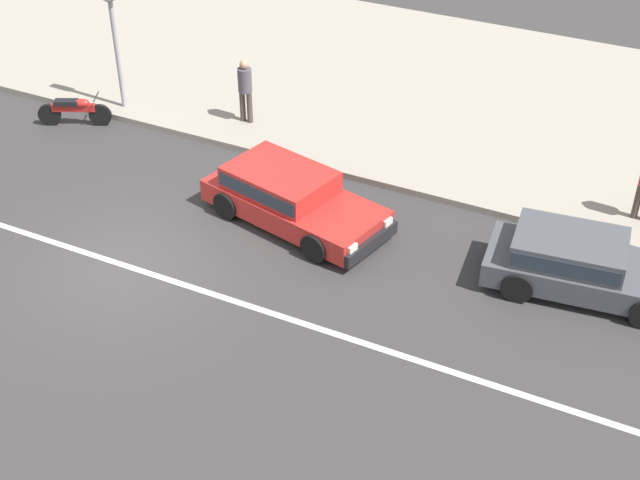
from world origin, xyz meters
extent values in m
plane|color=#383535|center=(0.00, 0.00, 0.00)|extent=(160.00, 160.00, 0.00)
cube|color=silver|center=(0.00, 0.00, 0.00)|extent=(50.40, 0.14, 0.01)
cube|color=#9E9384|center=(0.00, 9.86, 0.07)|extent=(68.00, 10.00, 0.15)
cube|color=red|center=(2.22, 2.86, 0.41)|extent=(4.15, 2.49, 0.48)
cube|color=red|center=(1.84, 2.94, 0.88)|extent=(2.41, 1.93, 0.46)
cube|color=#28333D|center=(1.84, 2.94, 0.88)|extent=(2.34, 1.94, 0.29)
cube|color=black|center=(4.16, 2.41, 0.31)|extent=(0.48, 1.60, 0.28)
cube|color=white|center=(4.26, 2.97, 0.51)|extent=(0.13, 0.25, 0.14)
cube|color=white|center=(4.00, 1.85, 0.51)|extent=(0.13, 0.25, 0.14)
cylinder|color=black|center=(3.57, 3.35, 0.30)|extent=(0.63, 0.35, 0.60)
cylinder|color=black|center=(3.21, 1.82, 0.30)|extent=(0.63, 0.35, 0.60)
cylinder|color=black|center=(1.23, 3.89, 0.30)|extent=(0.63, 0.35, 0.60)
cylinder|color=black|center=(0.87, 2.36, 0.30)|extent=(0.63, 0.35, 0.60)
cube|color=#47494F|center=(8.17, 3.24, 0.41)|extent=(3.85, 1.99, 0.48)
cube|color=#47494F|center=(7.80, 3.19, 0.88)|extent=(2.18, 1.64, 0.46)
cube|color=#28333D|center=(7.80, 3.19, 0.88)|extent=(2.10, 1.66, 0.29)
cylinder|color=black|center=(6.94, 3.85, 0.30)|extent=(0.62, 0.29, 0.60)
cylinder|color=black|center=(7.11, 2.36, 0.30)|extent=(0.62, 0.29, 0.60)
cylinder|color=black|center=(-4.08, 4.51, 0.28)|extent=(0.55, 0.33, 0.56)
cylinder|color=black|center=(-5.22, 3.96, 0.28)|extent=(0.55, 0.33, 0.56)
cube|color=red|center=(-4.65, 4.24, 0.48)|extent=(1.03, 0.59, 0.18)
cube|color=black|center=(-4.79, 4.17, 0.62)|extent=(0.62, 0.46, 0.12)
ellipsoid|color=red|center=(-4.45, 4.33, 0.60)|extent=(0.46, 0.39, 0.22)
cylinder|color=#232326|center=(-4.10, 4.50, 0.78)|extent=(0.27, 0.52, 0.03)
cylinder|color=#9E9EA3|center=(-4.00, 5.38, 1.53)|extent=(0.12, 0.12, 2.76)
cylinder|color=#4C4238|center=(-0.89, 6.05, 0.55)|extent=(0.14, 0.14, 0.80)
cylinder|color=#4C4238|center=(-0.69, 6.05, 0.55)|extent=(0.14, 0.14, 0.80)
cylinder|color=#514C56|center=(-0.79, 6.05, 1.25)|extent=(0.34, 0.34, 0.60)
sphere|color=tan|center=(-0.79, 6.05, 1.66)|extent=(0.22, 0.22, 0.22)
cylinder|color=#4C4238|center=(8.60, 5.92, 0.55)|extent=(0.14, 0.14, 0.81)
camera|label=1|loc=(9.54, -10.81, 10.52)|focal=50.00mm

